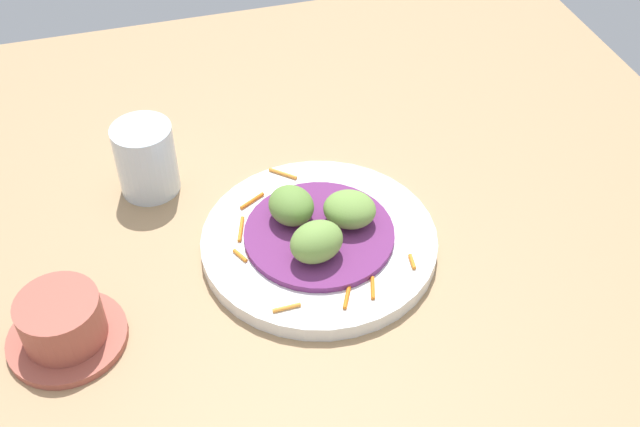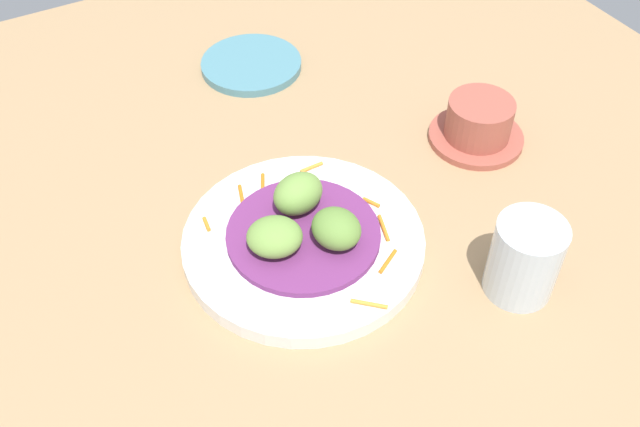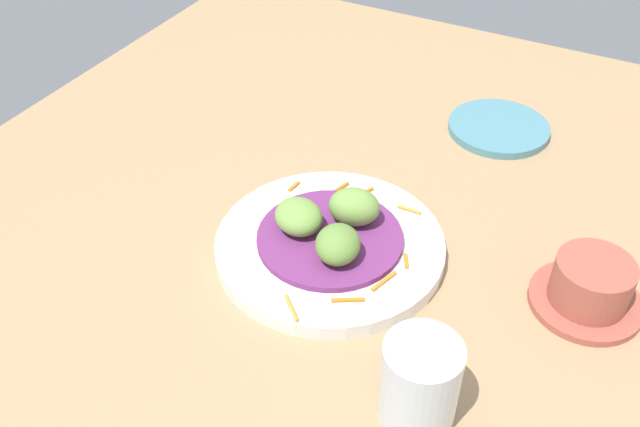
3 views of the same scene
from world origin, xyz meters
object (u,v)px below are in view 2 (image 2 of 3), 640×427
object	(u,v)px
side_plate_small	(251,64)
water_glass	(525,259)
guac_scoop_right	(275,237)
terracotta_bowl	(478,124)
main_plate	(304,242)
guac_scoop_left	(336,229)
guac_scoop_center	(298,194)

from	to	relation	value
side_plate_small	water_glass	world-z (taller)	water_glass
guac_scoop_right	water_glass	size ratio (longest dim) A/B	0.65
guac_scoop_right	terracotta_bowl	size ratio (longest dim) A/B	0.49
main_plate	guac_scoop_right	xyz separation A→B (cm)	(3.40, 0.59, 3.24)
terracotta_bowl	water_glass	size ratio (longest dim) A/B	1.34
guac_scoop_left	side_plate_small	world-z (taller)	guac_scoop_left
main_plate	guac_scoop_center	xyz separation A→B (cm)	(-1.19, -3.24, 3.55)
guac_scoop_left	guac_scoop_right	bearing A→B (deg)	-20.24
terracotta_bowl	guac_scoop_left	bearing A→B (deg)	18.06
guac_scoop_center	guac_scoop_right	size ratio (longest dim) A/B	1.01
guac_scoop_right	side_plate_small	bearing A→B (deg)	-111.44
main_plate	guac_scoop_left	xyz separation A→B (cm)	(-2.21, 2.65, 3.37)
main_plate	water_glass	size ratio (longest dim) A/B	2.94
main_plate	side_plate_small	size ratio (longest dim) A/B	1.85
main_plate	side_plate_small	xyz separation A→B (cm)	(-9.06, -31.15, -0.34)
guac_scoop_left	water_glass	size ratio (longest dim) A/B	0.62
main_plate	guac_scoop_right	bearing A→B (deg)	9.76
side_plate_small	water_glass	size ratio (longest dim) A/B	1.59
guac_scoop_left	guac_scoop_center	bearing A→B (deg)	-80.24
main_plate	side_plate_small	world-z (taller)	main_plate
side_plate_small	water_glass	xyz separation A→B (cm)	(-6.52, 45.58, 3.62)
main_plate	guac_scoop_left	distance (cm)	4.82
guac_scoop_center	water_glass	size ratio (longest dim) A/B	0.66
water_glass	guac_scoop_center	bearing A→B (deg)	-50.85
guac_scoop_left	guac_scoop_center	size ratio (longest dim) A/B	0.93
main_plate	terracotta_bowl	world-z (taller)	terracotta_bowl
terracotta_bowl	water_glass	world-z (taller)	water_glass
main_plate	terracotta_bowl	xyz separation A→B (cm)	(-25.70, -5.01, 1.52)
main_plate	water_glass	xyz separation A→B (cm)	(-15.58, 14.43, 3.29)
guac_scoop_right	side_plate_small	world-z (taller)	guac_scoop_right
guac_scoop_right	water_glass	xyz separation A→B (cm)	(-18.98, 13.84, 0.05)
guac_scoop_left	terracotta_bowl	bearing A→B (deg)	-161.94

